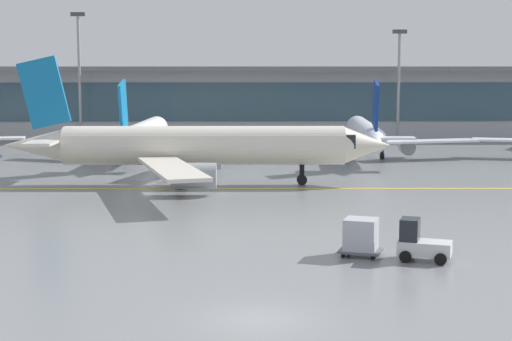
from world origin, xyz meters
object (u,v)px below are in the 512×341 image
object	(u,v)px
cargo_dolly_lead	(361,236)
gate_airplane_3	(365,134)
gate_airplane_2	(143,135)
taxiing_regional_jet	(199,147)
apron_light_mast_1	(79,72)
baggage_tug	(420,243)
apron_light_mast_2	(399,81)

from	to	relation	value
cargo_dolly_lead	gate_airplane_3	bearing A→B (deg)	100.14
gate_airplane_3	cargo_dolly_lead	size ratio (longest dim) A/B	10.16
gate_airplane_2	taxiing_regional_jet	xyz separation A→B (m)	(6.80, -18.63, 0.62)
gate_airplane_2	apron_light_mast_1	xyz separation A→B (m)	(-10.16, 19.20, 6.35)
baggage_tug	apron_light_mast_1	world-z (taller)	apron_light_mast_1
baggage_tug	cargo_dolly_lead	size ratio (longest dim) A/B	1.16
cargo_dolly_lead	baggage_tug	bearing A→B (deg)	-0.00
gate_airplane_3	taxiing_regional_jet	size ratio (longest dim) A/B	0.81
baggage_tug	cargo_dolly_lead	xyz separation A→B (m)	(-2.83, 0.99, 0.16)
gate_airplane_3	apron_light_mast_2	bearing A→B (deg)	-18.02
taxiing_regional_jet	gate_airplane_3	bearing A→B (deg)	50.09
taxiing_regional_jet	cargo_dolly_lead	xyz separation A→B (m)	(9.43, -25.05, -2.09)
apron_light_mast_1	gate_airplane_3	bearing A→B (deg)	-29.21
baggage_tug	apron_light_mast_2	size ratio (longest dim) A/B	0.21
gate_airplane_2	apron_light_mast_2	xyz separation A→B (m)	(30.27, 18.28, 5.26)
apron_light_mast_2	taxiing_regional_jet	bearing A→B (deg)	-122.46
cargo_dolly_lead	apron_light_mast_1	bearing A→B (deg)	131.99
cargo_dolly_lead	apron_light_mast_1	world-z (taller)	apron_light_mast_1
baggage_tug	apron_light_mast_2	distance (m)	64.30
apron_light_mast_1	apron_light_mast_2	distance (m)	40.46
taxiing_regional_jet	cargo_dolly_lead	distance (m)	26.85
taxiing_regional_jet	baggage_tug	size ratio (longest dim) A/B	10.84
gate_airplane_2	baggage_tug	xyz separation A→B (m)	(19.07, -44.66, -1.64)
apron_light_mast_1	cargo_dolly_lead	bearing A→B (deg)	-67.23
taxiing_regional_jet	apron_light_mast_1	world-z (taller)	apron_light_mast_1
apron_light_mast_1	apron_light_mast_2	world-z (taller)	apron_light_mast_1
taxiing_regional_jet	apron_light_mast_1	distance (m)	41.84
taxiing_regional_jet	apron_light_mast_2	xyz separation A→B (m)	(23.47, 36.90, 4.64)
gate_airplane_2	gate_airplane_3	xyz separation A→B (m)	(23.29, 0.49, 0.00)
gate_airplane_3	taxiing_regional_jet	distance (m)	25.25
apron_light_mast_1	baggage_tug	bearing A→B (deg)	-65.41
taxiing_regional_jet	apron_light_mast_2	world-z (taller)	apron_light_mast_2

